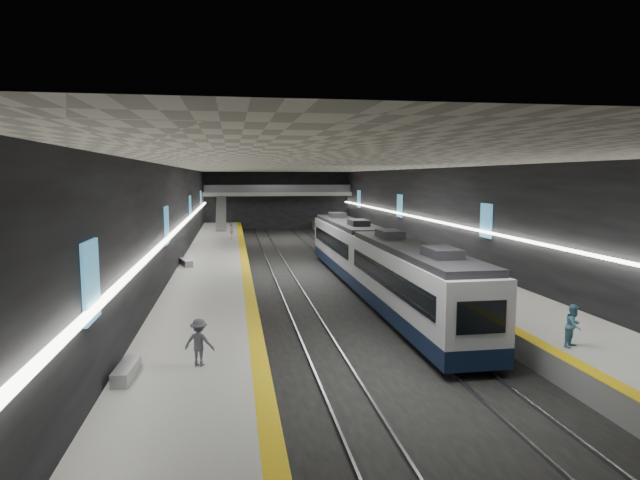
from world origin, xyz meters
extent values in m
plane|color=black|center=(0.00, 0.00, 0.00)|extent=(70.00, 70.00, 0.00)
cube|color=beige|center=(0.00, 0.00, 8.00)|extent=(20.00, 70.00, 0.04)
cube|color=black|center=(-10.00, 0.00, 4.00)|extent=(0.04, 70.00, 8.00)
cube|color=black|center=(10.00, 0.00, 4.00)|extent=(0.04, 70.00, 8.00)
cube|color=black|center=(0.00, 35.00, 4.00)|extent=(20.00, 0.04, 8.00)
cube|color=slate|center=(-7.50, 0.00, 0.50)|extent=(5.00, 70.00, 1.00)
cube|color=#A1A19C|center=(-7.50, 0.00, 1.01)|extent=(5.00, 70.00, 0.02)
cube|color=#DDB30B|center=(-5.30, 0.00, 1.02)|extent=(0.60, 70.00, 0.02)
cube|color=slate|center=(7.50, 0.00, 0.50)|extent=(5.00, 70.00, 1.00)
cube|color=#A1A19C|center=(7.50, 0.00, 1.01)|extent=(5.00, 70.00, 0.02)
cube|color=#DDB30B|center=(5.30, 0.00, 1.02)|extent=(0.60, 70.00, 0.02)
cube|color=gray|center=(-3.22, 0.00, 0.06)|extent=(0.08, 70.00, 0.12)
cube|color=gray|center=(-1.78, 0.00, 0.06)|extent=(0.08, 70.00, 0.12)
cube|color=gray|center=(1.78, 0.00, 0.06)|extent=(0.08, 70.00, 0.12)
cube|color=gray|center=(3.22, 0.00, 0.06)|extent=(0.08, 70.00, 0.12)
cube|color=#0E1933|center=(2.50, -15.18, 0.75)|extent=(2.65, 15.00, 0.80)
cube|color=silver|center=(2.50, -15.18, 2.40)|extent=(2.65, 15.00, 2.50)
cube|color=black|center=(2.50, -15.18, 3.80)|extent=(2.44, 14.25, 0.30)
cube|color=black|center=(2.50, -15.18, 2.45)|extent=(2.69, 13.20, 1.00)
cube|color=black|center=(2.50, -22.70, 2.35)|extent=(1.85, 0.05, 1.20)
cube|color=#0E1933|center=(2.50, -0.18, 0.75)|extent=(2.65, 15.00, 0.80)
cube|color=silver|center=(2.50, -0.18, 2.40)|extent=(2.65, 15.00, 2.50)
cube|color=black|center=(2.50, -0.18, 3.80)|extent=(2.44, 14.25, 0.30)
cube|color=black|center=(2.50, -0.18, 2.45)|extent=(2.69, 13.20, 1.00)
cube|color=black|center=(2.50, -7.70, 2.35)|extent=(1.85, 0.05, 1.20)
cube|color=#4090C0|center=(-9.92, -25.00, 4.50)|extent=(0.10, 1.50, 2.20)
cube|color=#4090C0|center=(-9.92, -8.00, 4.50)|extent=(0.10, 1.50, 2.20)
cube|color=#4090C0|center=(-9.92, 10.00, 4.50)|extent=(0.10, 1.50, 2.20)
cube|color=#4090C0|center=(-9.92, 27.00, 4.50)|extent=(0.10, 1.50, 2.20)
cube|color=#4090C0|center=(9.92, -8.00, 4.50)|extent=(0.10, 1.50, 2.20)
cube|color=#4090C0|center=(9.92, 10.00, 4.50)|extent=(0.10, 1.50, 2.20)
cube|color=#4090C0|center=(9.92, 27.00, 4.50)|extent=(0.10, 1.50, 2.20)
cube|color=white|center=(-9.80, 0.00, 3.80)|extent=(0.25, 68.60, 0.12)
cube|color=white|center=(9.80, 0.00, 3.80)|extent=(0.25, 68.60, 0.12)
cube|color=gray|center=(0.00, 33.00, 5.00)|extent=(20.00, 3.00, 0.50)
cube|color=#47474C|center=(0.00, 31.55, 5.75)|extent=(19.60, 0.08, 1.00)
cube|color=#99999E|center=(-7.50, 26.00, 2.90)|extent=(1.20, 7.50, 3.92)
cube|color=#99999E|center=(-9.50, -23.07, 1.23)|extent=(0.63, 1.89, 0.45)
cube|color=#99999E|center=(-9.44, -1.46, 1.24)|extent=(1.11, 2.06, 0.49)
cube|color=#99999E|center=(9.46, -9.85, 1.20)|extent=(0.51, 1.68, 0.41)
cube|color=#99999E|center=(9.50, 0.70, 1.21)|extent=(1.07, 1.75, 0.41)
imported|color=#B64544|center=(7.16, 2.95, 1.92)|extent=(0.63, 0.78, 1.85)
imported|color=teal|center=(6.26, -22.49, 1.80)|extent=(0.98, 0.93, 1.61)
imported|color=silver|center=(-6.28, 14.90, 1.77)|extent=(0.40, 0.91, 1.54)
imported|color=#47484F|center=(-7.30, -22.27, 1.79)|extent=(1.16, 0.87, 1.59)
camera|label=1|loc=(-6.12, -39.95, 7.29)|focal=30.00mm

